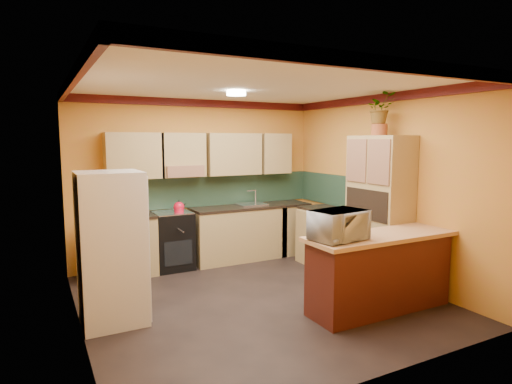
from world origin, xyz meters
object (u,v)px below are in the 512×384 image
(fridge, at_px, (111,248))
(microwave, at_px, (339,225))
(stove, at_px, (173,240))
(pantry, at_px, (379,210))
(breakfast_bar, at_px, (380,274))
(base_cabinets_back, at_px, (209,237))

(fridge, xyz_separation_m, microwave, (2.26, -1.13, 0.25))
(stove, bearing_deg, microwave, -68.75)
(pantry, relative_size, microwave, 3.47)
(stove, xyz_separation_m, fridge, (-1.18, -1.65, 0.39))
(fridge, bearing_deg, stove, 54.40)
(fridge, height_order, breakfast_bar, fridge)
(pantry, xyz_separation_m, breakfast_bar, (-0.70, -0.77, -0.61))
(stove, distance_m, fridge, 2.07)
(stove, xyz_separation_m, breakfast_bar, (1.72, -2.78, -0.02))
(base_cabinets_back, distance_m, pantry, 2.76)
(fridge, height_order, microwave, fridge)
(pantry, xyz_separation_m, microwave, (-1.34, -0.77, 0.05))
(base_cabinets_back, relative_size, fridge, 2.15)
(microwave, bearing_deg, fridge, 145.01)
(base_cabinets_back, distance_m, microwave, 2.89)
(fridge, xyz_separation_m, pantry, (3.60, -0.35, 0.20))
(base_cabinets_back, relative_size, pantry, 1.74)
(breakfast_bar, bearing_deg, microwave, 180.00)
(base_cabinets_back, distance_m, breakfast_bar, 2.98)
(stove, height_order, fridge, fridge)
(breakfast_bar, height_order, microwave, microwave)
(fridge, bearing_deg, base_cabinets_back, 42.42)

